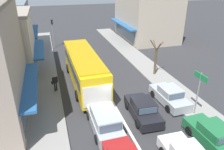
# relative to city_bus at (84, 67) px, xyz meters

# --- Properties ---
(ground_plane) EXTENTS (140.00, 140.00, 0.00)m
(ground_plane) POSITION_rel_city_bus_xyz_m (1.66, -5.16, -1.88)
(ground_plane) COLOR #2D2D30
(lane_centre_line) EXTENTS (0.20, 28.00, 0.01)m
(lane_centre_line) POSITION_rel_city_bus_xyz_m (1.66, -1.16, -1.88)
(lane_centre_line) COLOR silver
(lane_centre_line) RESTS_ON ground
(sidewalk_left) EXTENTS (5.20, 44.00, 0.14)m
(sidewalk_left) POSITION_rel_city_bus_xyz_m (-5.14, 0.84, -1.81)
(sidewalk_left) COLOR gray
(sidewalk_left) RESTS_ON ground
(kerb_right) EXTENTS (2.80, 44.00, 0.12)m
(kerb_right) POSITION_rel_city_bus_xyz_m (7.86, 0.84, -1.82)
(kerb_right) COLOR gray
(kerb_right) RESTS_ON ground
(shopfront_far_end) EXTENTS (7.53, 9.31, 6.86)m
(shopfront_far_end) POSITION_rel_city_bus_xyz_m (-8.52, 13.15, 1.55)
(shopfront_far_end) COLOR #84939E
(shopfront_far_end) RESTS_ON ground
(building_right_far) EXTENTS (8.65, 10.95, 8.58)m
(building_right_far) POSITION_rel_city_bus_xyz_m (13.14, 14.22, 2.40)
(building_right_far) COLOR #B2A38E
(building_right_far) RESTS_ON ground
(city_bus) EXTENTS (2.86, 10.89, 3.23)m
(city_bus) POSITION_rel_city_bus_xyz_m (0.00, 0.00, 0.00)
(city_bus) COLOR yellow
(city_bus) RESTS_ON ground
(sedan_behind_bus_mid) EXTENTS (2.05, 4.28, 1.47)m
(sedan_behind_bus_mid) POSITION_rel_city_bus_xyz_m (3.27, -6.85, -1.22)
(sedan_behind_bus_mid) COLOR black
(sedan_behind_bus_mid) RESTS_ON ground
(wagon_adjacent_lane_trail) EXTENTS (1.96, 4.51, 1.58)m
(wagon_adjacent_lane_trail) POSITION_rel_city_bus_xyz_m (0.06, -7.45, -1.14)
(wagon_adjacent_lane_trail) COLOR #9EA3A8
(wagon_adjacent_lane_trail) RESTS_ON ground
(parked_sedan_kerb_front) EXTENTS (2.02, 4.27, 1.47)m
(parked_sedan_kerb_front) POSITION_rel_city_bus_xyz_m (6.37, -10.96, -1.22)
(parked_sedan_kerb_front) COLOR #1E6638
(parked_sedan_kerb_front) RESTS_ON ground
(parked_sedan_kerb_second) EXTENTS (1.99, 4.25, 1.47)m
(parked_sedan_kerb_second) POSITION_rel_city_bus_xyz_m (6.28, -5.64, -1.22)
(parked_sedan_kerb_second) COLOR #9EA3A8
(parked_sedan_kerb_second) RESTS_ON ground
(traffic_light_downstreet) EXTENTS (0.33, 0.24, 4.20)m
(traffic_light_downstreet) POSITION_rel_city_bus_xyz_m (-2.21, 13.46, 0.97)
(traffic_light_downstreet) COLOR gray
(traffic_light_downstreet) RESTS_ON ground
(directional_road_sign) EXTENTS (0.10, 1.40, 3.60)m
(directional_road_sign) POSITION_rel_city_bus_xyz_m (7.28, -7.80, 0.80)
(directional_road_sign) COLOR gray
(directional_road_sign) RESTS_ON ground
(street_tree_right) EXTENTS (1.57, 1.70, 4.05)m
(street_tree_right) POSITION_rel_city_bus_xyz_m (7.72, -0.05, -0.02)
(street_tree_right) COLOR brown
(street_tree_right) RESTS_ON ground
(pedestrian_with_handbag_near) EXTENTS (0.63, 0.46, 1.63)m
(pedestrian_with_handbag_near) POSITION_rel_city_bus_xyz_m (-2.91, -0.94, -0.81)
(pedestrian_with_handbag_near) COLOR #232838
(pedestrian_with_handbag_near) RESTS_ON sidewalk_left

